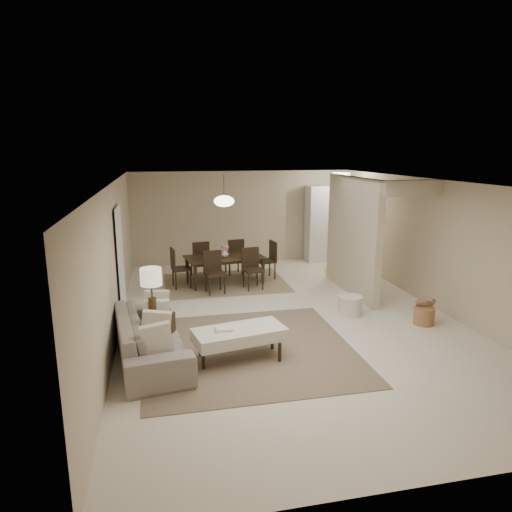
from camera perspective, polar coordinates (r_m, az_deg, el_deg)
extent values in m
plane|color=beige|center=(8.59, 3.85, -7.66)|extent=(9.00, 9.00, 0.00)
plane|color=white|center=(8.06, 4.12, 9.22)|extent=(9.00, 9.00, 0.00)
plane|color=#C7B796|center=(12.55, -1.71, 4.88)|extent=(6.00, 0.00, 6.00)
plane|color=#C7B796|center=(7.96, -17.26, -0.50)|extent=(0.00, 9.00, 9.00)
plane|color=#C7B796|center=(9.50, 21.66, 1.30)|extent=(0.00, 9.00, 9.00)
cube|color=#C7B796|center=(10.00, 11.96, 2.49)|extent=(0.15, 2.50, 2.50)
cube|color=black|center=(8.59, -16.63, -1.06)|extent=(0.04, 0.90, 2.04)
cube|color=silver|center=(12.88, 8.95, 4.04)|extent=(1.20, 0.55, 2.10)
cylinder|color=white|center=(11.84, 10.62, 10.06)|extent=(0.44, 0.44, 0.05)
cube|color=brown|center=(7.27, -0.90, -11.55)|extent=(3.20, 3.20, 0.01)
imported|color=gray|center=(7.03, -13.07, -9.85)|extent=(2.42, 1.21, 0.68)
cube|color=beige|center=(6.82, -2.09, -9.77)|extent=(1.43, 0.86, 0.18)
cylinder|color=black|center=(6.65, -6.59, -12.75)|extent=(0.05, 0.05, 0.30)
cylinder|color=black|center=(6.83, 2.98, -11.95)|extent=(0.05, 0.05, 0.30)
cylinder|color=black|center=(7.05, -6.96, -11.19)|extent=(0.05, 0.05, 0.30)
cylinder|color=black|center=(7.22, 2.05, -10.50)|extent=(0.05, 0.05, 0.30)
cube|color=black|center=(7.23, -12.63, -9.58)|extent=(0.68, 0.68, 0.58)
cylinder|color=#4A381F|center=(7.08, -12.81, -6.28)|extent=(0.12, 0.12, 0.30)
cylinder|color=#4A381F|center=(6.99, -12.92, -4.12)|extent=(0.03, 0.03, 0.26)
cylinder|color=beige|center=(6.94, -13.00, -2.54)|extent=(0.32, 0.32, 0.26)
cylinder|color=beige|center=(8.84, 11.67, -6.07)|extent=(0.46, 0.46, 0.36)
cylinder|color=olive|center=(8.74, 20.26, -7.03)|extent=(0.42, 0.42, 0.31)
cube|color=#816F4F|center=(10.74, -3.85, -3.34)|extent=(2.80, 2.10, 0.01)
imported|color=black|center=(10.66, -3.88, -1.76)|extent=(1.91, 1.25, 0.63)
imported|color=white|center=(10.57, -3.91, 0.32)|extent=(0.17, 0.17, 0.17)
cube|color=yellow|center=(11.86, 10.64, -1.97)|extent=(0.98, 0.74, 0.01)
cylinder|color=#4A381F|center=(10.34, -4.04, 8.67)|extent=(0.02, 0.02, 0.50)
ellipsoid|color=#FFEAC6|center=(10.37, -4.01, 6.86)|extent=(0.46, 0.46, 0.25)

